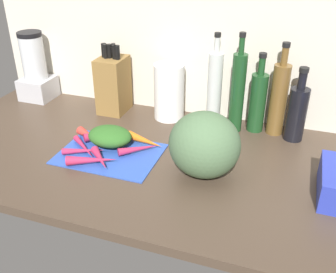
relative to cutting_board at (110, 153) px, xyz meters
The scene contains 22 objects.
ground_plane 16.36cm from the cutting_board, 17.77° to the left, with size 170.00×80.00×3.00cm, color #47382B.
wall_back 54.81cm from the cutting_board, 70.40° to the left, with size 170.00×3.00×60.00cm, color beige.
cutting_board is the anchor object (origin of this frame).
carrot_0 9.25cm from the cutting_board, behind, with size 2.11×2.11×15.88cm, color #B2264C.
carrot_1 10.95cm from the cutting_board, 126.23° to the left, with size 3.18×3.18×15.03cm, color #B2264C.
carrot_2 8.87cm from the cutting_board, 155.22° to the right, with size 2.27×2.27×14.48cm, color #B2264C.
carrot_3 12.16cm from the cutting_board, 152.30° to the left, with size 3.18×3.18×12.64cm, color red.
carrot_4 9.16cm from the cutting_board, 102.65° to the right, with size 3.24×3.24×16.41cm, color #B2264C.
carrot_5 10.85cm from the cutting_board, 85.15° to the left, with size 2.60×2.60×10.44cm, color #B2264C.
carrot_6 7.04cm from the cutting_board, 89.61° to the right, with size 2.89×2.89×12.70cm, color #B2264C.
carrot_7 13.20cm from the cutting_board, 43.28° to the left, with size 3.24×3.24×14.70cm, color orange.
carrot_8 10.27cm from the cutting_board, 20.23° to the left, with size 2.68×2.68×14.56cm, color #B2264C.
carrot_greens_pile 6.75cm from the cutting_board, 112.55° to the left, with size 15.85×12.19×6.71cm, color #2D6023.
winter_squash 34.89cm from the cutting_board, ahead, with size 22.25×20.24×21.10cm, color #4C6B47.
knife_block 37.79cm from the cutting_board, 113.14° to the left, with size 10.63×13.43×28.48cm.
blender_appliance 63.96cm from the cutting_board, 146.97° to the left, with size 13.48×13.48×29.94cm.
paper_towel_roll 37.41cm from the cutting_board, 74.20° to the left, with size 11.99×11.99×22.42cm, color white.
bottle_0 47.88cm from the cutting_board, 52.91° to the left, with size 5.61×5.61×35.66cm.
bottle_1 51.51cm from the cutting_board, 41.14° to the left, with size 5.25×5.25×37.44cm.
bottle_2 57.73cm from the cutting_board, 38.28° to the left, with size 6.26×6.26×30.19cm.
bottle_3 63.97cm from the cutting_board, 34.12° to the left, with size 6.18×6.18×34.59cm.
bottle_4 67.89cm from the cutting_board, 28.82° to the left, with size 6.96×6.96×27.37cm.
Camera 1 is at (41.36, -107.00, 70.22)cm, focal length 41.74 mm.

